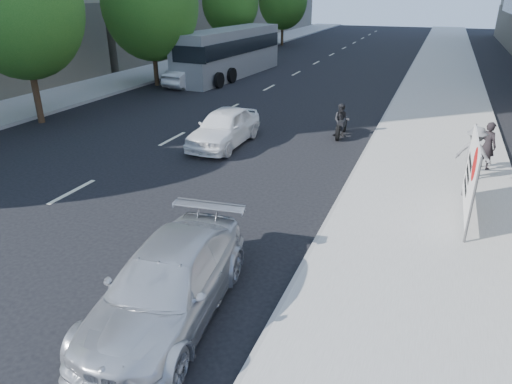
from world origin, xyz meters
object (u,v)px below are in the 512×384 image
at_px(motorcycle, 342,122).
at_px(bus, 230,53).
at_px(protest_banner, 471,174).
at_px(white_sedan_mid, 188,75).
at_px(pedestrian_woman, 488,145).
at_px(parked_sedan, 168,285).
at_px(jogger, 474,153).
at_px(white_sedan_near, 224,127).

height_order(motorcycle, bus, bus).
bearing_deg(protest_banner, white_sedan_mid, 139.04).
distance_m(pedestrian_woman, motorcycle, 5.98).
distance_m(protest_banner, parked_sedan, 8.31).
bearing_deg(jogger, white_sedan_mid, -12.44).
bearing_deg(parked_sedan, white_sedan_mid, 112.06).
xyz_separation_m(pedestrian_woman, motorcycle, (-5.47, 2.40, -0.33)).
distance_m(jogger, bus, 22.33).
xyz_separation_m(protest_banner, white_sedan_mid, (-16.48, 14.31, -0.72)).
bearing_deg(motorcycle, white_sedan_near, -149.66).
distance_m(white_sedan_mid, motorcycle, 14.01).
bearing_deg(white_sedan_near, bus, 113.37).
bearing_deg(white_sedan_near, jogger, -4.56).
height_order(parked_sedan, motorcycle, motorcycle).
xyz_separation_m(jogger, white_sedan_near, (-9.16, 0.69, -0.28)).
xyz_separation_m(white_sedan_near, motorcycle, (4.17, 2.90, -0.10)).
relative_size(jogger, white_sedan_mid, 0.42).
relative_size(parked_sedan, white_sedan_near, 1.12).
height_order(parked_sedan, white_sedan_mid, parked_sedan).
bearing_deg(motorcycle, white_sedan_mid, 142.43).
distance_m(protest_banner, bus, 24.43).
bearing_deg(protest_banner, motorcycle, 125.45).
bearing_deg(jogger, pedestrian_woman, -90.43).
distance_m(parked_sedan, white_sedan_near, 10.72).
height_order(pedestrian_woman, motorcycle, pedestrian_woman).
distance_m(pedestrian_woman, white_sedan_mid, 19.93).
distance_m(motorcycle, bus, 16.31).
relative_size(white_sedan_near, white_sedan_mid, 1.05).
height_order(white_sedan_near, white_sedan_mid, white_sedan_near).
bearing_deg(white_sedan_mid, pedestrian_woman, 154.28).
relative_size(pedestrian_woman, bus, 0.13).
relative_size(protest_banner, bus, 0.25).
relative_size(white_sedan_mid, motorcycle, 2.01).
xyz_separation_m(parked_sedan, motorcycle, (0.58, 13.00, -0.07)).
relative_size(pedestrian_woman, protest_banner, 0.53).
height_order(pedestrian_woman, bus, bus).
relative_size(jogger, protest_banner, 0.57).
xyz_separation_m(jogger, parked_sedan, (-5.58, -9.42, -0.31)).
height_order(jogger, white_sedan_near, jogger).
xyz_separation_m(pedestrian_woman, parked_sedan, (-6.06, -10.61, -0.26)).
distance_m(parked_sedan, bus, 27.20).
distance_m(parked_sedan, white_sedan_mid, 23.47).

